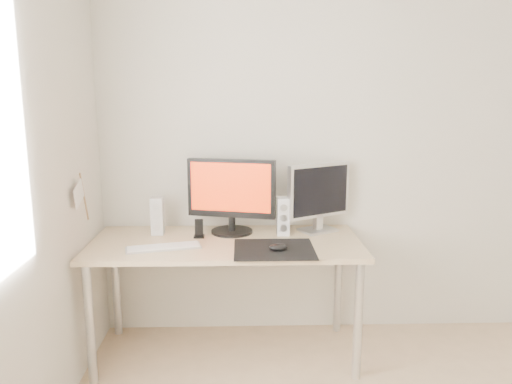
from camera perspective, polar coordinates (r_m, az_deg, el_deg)
name	(u,v)px	position (r m, az deg, el deg)	size (l,w,h in m)	color
wall_back	(369,146)	(3.34, 12.83, 5.09)	(3.50, 3.50, 0.00)	silver
mousepad	(274,249)	(2.82, 2.09, -6.55)	(0.45, 0.40, 0.00)	black
mouse	(278,247)	(2.79, 2.54, -6.34)	(0.10, 0.06, 0.04)	black
desk	(226,254)	(3.00, -3.46, -7.03)	(1.60, 0.70, 0.73)	#D1B587
main_monitor	(231,193)	(3.08, -2.84, -0.16)	(0.55, 0.31, 0.47)	black
second_monitor	(319,194)	(3.14, 7.19, -0.24)	(0.41, 0.25, 0.43)	#BDBDC0
speaker_left	(158,216)	(3.15, -11.19, -2.68)	(0.07, 0.09, 0.23)	silver
speaker_right	(283,216)	(3.08, 3.11, -2.79)	(0.07, 0.09, 0.23)	white
keyboard	(164,247)	(2.88, -10.53, -6.23)	(0.44, 0.22, 0.02)	silver
phone_dock	(199,232)	(3.05, -6.52, -4.55)	(0.06, 0.05, 0.11)	black
pennant	(81,194)	(2.90, -19.42, -0.24)	(0.01, 0.23, 0.29)	#A57F54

